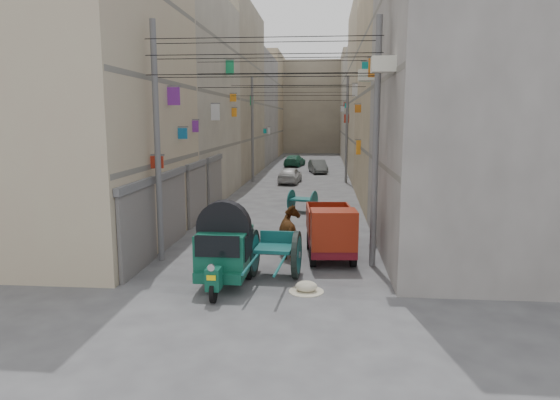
# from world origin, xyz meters

# --- Properties ---
(ground) EXTENTS (140.00, 140.00, 0.00)m
(ground) POSITION_xyz_m (0.00, 0.00, 0.00)
(ground) COLOR #414144
(ground) RESTS_ON ground
(building_row_left) EXTENTS (8.00, 62.00, 14.00)m
(building_row_left) POSITION_xyz_m (-8.00, 34.13, 6.46)
(building_row_left) COLOR tan
(building_row_left) RESTS_ON ground
(building_row_right) EXTENTS (8.00, 62.00, 14.00)m
(building_row_right) POSITION_xyz_m (8.00, 34.13, 6.46)
(building_row_right) COLOR gray
(building_row_right) RESTS_ON ground
(end_cap_building) EXTENTS (22.00, 10.00, 13.00)m
(end_cap_building) POSITION_xyz_m (0.00, 66.00, 6.50)
(end_cap_building) COLOR gray
(end_cap_building) RESTS_ON ground
(shutters_left) EXTENTS (0.18, 14.40, 2.88)m
(shutters_left) POSITION_xyz_m (-3.92, 10.38, 1.49)
(shutters_left) COLOR #535358
(shutters_left) RESTS_ON ground
(signboards) EXTENTS (8.22, 40.52, 5.67)m
(signboards) POSITION_xyz_m (-0.01, 21.66, 3.43)
(signboards) COLOR #0C8E8D
(signboards) RESTS_ON ground
(ac_units) EXTENTS (0.70, 6.55, 3.35)m
(ac_units) POSITION_xyz_m (3.65, 7.67, 7.43)
(ac_units) COLOR silver
(ac_units) RESTS_ON ground
(utility_poles) EXTENTS (7.40, 22.20, 8.00)m
(utility_poles) POSITION_xyz_m (0.00, 17.00, 4.00)
(utility_poles) COLOR #5F5E61
(utility_poles) RESTS_ON ground
(overhead_cables) EXTENTS (7.40, 22.52, 1.12)m
(overhead_cables) POSITION_xyz_m (0.00, 14.40, 6.77)
(overhead_cables) COLOR black
(overhead_cables) RESTS_ON ground
(auto_rickshaw) EXTENTS (1.59, 2.74, 1.92)m
(auto_rickshaw) POSITION_xyz_m (-0.88, 3.54, 1.13)
(auto_rickshaw) COLOR black
(auto_rickshaw) RESTS_ON ground
(tonga_cart) EXTENTS (1.61, 3.31, 1.46)m
(tonga_cart) POSITION_xyz_m (0.48, 4.49, 0.76)
(tonga_cart) COLOR black
(tonga_cart) RESTS_ON ground
(mini_truck) EXTENTS (1.78, 3.51, 1.91)m
(mini_truck) POSITION_xyz_m (2.23, 6.45, 0.92)
(mini_truck) COLOR black
(mini_truck) RESTS_ON ground
(second_cart) EXTENTS (1.60, 1.50, 1.16)m
(second_cart) POSITION_xyz_m (0.85, 15.40, 0.62)
(second_cart) COLOR #125150
(second_cart) RESTS_ON ground
(feed_sack) EXTENTS (0.62, 0.49, 0.31)m
(feed_sack) POSITION_xyz_m (1.51, 3.23, 0.15)
(feed_sack) COLOR beige
(feed_sack) RESTS_ON ground
(horse) EXTENTS (1.36, 2.17, 1.70)m
(horse) POSITION_xyz_m (0.87, 7.00, 0.85)
(horse) COLOR maroon
(horse) RESTS_ON ground
(distant_car_white) EXTENTS (1.82, 3.82, 1.26)m
(distant_car_white) POSITION_xyz_m (-0.64, 27.26, 0.63)
(distant_car_white) COLOR #B7B7B7
(distant_car_white) RESTS_ON ground
(distant_car_grey) EXTENTS (1.93, 3.81, 1.20)m
(distant_car_grey) POSITION_xyz_m (1.35, 34.76, 0.60)
(distant_car_grey) COLOR #4B504F
(distant_car_grey) RESTS_ON ground
(distant_car_green) EXTENTS (2.28, 4.26, 1.17)m
(distant_car_green) POSITION_xyz_m (-1.14, 41.09, 0.59)
(distant_car_green) COLOR #205F45
(distant_car_green) RESTS_ON ground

